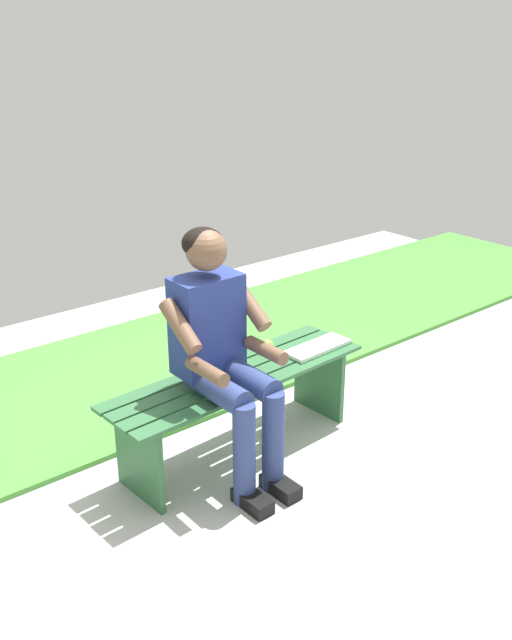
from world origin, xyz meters
name	(u,v)px	position (x,y,z in m)	size (l,w,h in m)	color
grass_strip	(131,374)	(0.00, -1.14, 0.01)	(9.00, 1.57, 0.03)	#478C38
bench_near	(238,394)	(0.00, 0.00, 0.34)	(1.52, 0.48, 0.46)	#2D6038
person_seated	(222,347)	(0.17, 0.10, 0.70)	(0.50, 0.69, 1.27)	navy
apple	(267,346)	(-0.29, -0.10, 0.50)	(0.08, 0.08, 0.08)	#72B738
book_open	(317,348)	(-0.53, 0.05, 0.47)	(0.42, 0.18, 0.02)	white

